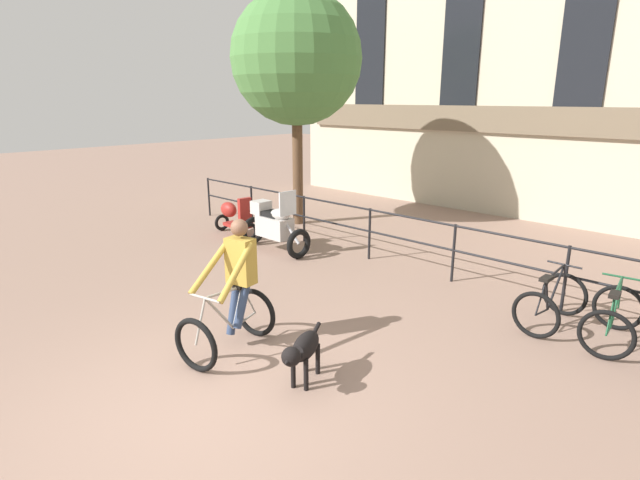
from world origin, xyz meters
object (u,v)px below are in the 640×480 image
Objects in this scene: parked_motorcycle at (274,225)px; parked_bicycle_mid_left at (613,319)px; dog at (303,350)px; parked_scooter at (234,216)px; parked_bicycle_near_lamp at (551,302)px; cyclist_with_bike at (233,293)px.

parked_bicycle_mid_left is (6.39, 0.30, -0.20)m from parked_motorcycle.
dog is 5.24m from parked_motorcycle.
parked_scooter reaches higher than dog.
parked_motorcycle is at bearing -4.01° from parked_bicycle_mid_left.
dog is at bearing 68.77° from parked_bicycle_near_lamp.
parked_scooter is at bearing 84.34° from parked_motorcycle.
parked_scooter reaches higher than parked_bicycle_near_lamp.
parked_scooter is at bearing 131.71° from cyclist_with_bike.
cyclist_with_bike reaches higher than parked_bicycle_near_lamp.
dog is at bearing -116.83° from parked_scooter.
dog is 0.86× the size of parked_bicycle_near_lamp.
parked_motorcycle is (-2.88, 3.21, -0.20)m from cyclist_with_bike.
parked_scooter is (-7.27, -0.10, 0.10)m from parked_bicycle_near_lamp.
parked_motorcycle is 1.39× the size of parked_bicycle_mid_left.
parked_bicycle_near_lamp is at bearing 43.96° from dog.
dog is 0.59× the size of parked_motorcycle.
parked_motorcycle reaches higher than parked_scooter.
parked_motorcycle is at bearing 118.80° from dog.
cyclist_with_bike is 1.30m from dog.
cyclist_with_bike is 1.30× the size of parked_scooter.
parked_bicycle_near_lamp is 0.86× the size of parked_scooter.
dog is at bearing -11.48° from cyclist_with_bike.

